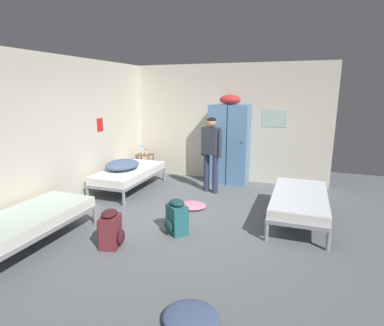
{
  "coord_description": "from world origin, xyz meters",
  "views": [
    {
      "loc": [
        1.78,
        -4.64,
        2.18
      ],
      "look_at": [
        0.0,
        0.27,
        0.95
      ],
      "focal_mm": 29.19,
      "sensor_mm": 36.0,
      "label": 1
    }
  ],
  "objects_px": {
    "bed_right": "(299,200)",
    "clothes_pile_denim": "(191,317)",
    "bed_left_front": "(29,220)",
    "water_bottle": "(142,150)",
    "backpack_maroon": "(111,229)",
    "bed_left_rear": "(129,173)",
    "bedding_heap": "(122,165)",
    "person_traveler": "(211,148)",
    "locker_bank": "(229,143)",
    "backpack_teal": "(176,217)",
    "clothes_pile_pink": "(192,205)",
    "shelf_unit": "(145,163)",
    "lotion_bottle": "(146,152)"
  },
  "relations": [
    {
      "from": "person_traveler",
      "to": "clothes_pile_denim",
      "type": "height_order",
      "value": "person_traveler"
    },
    {
      "from": "shelf_unit",
      "to": "lotion_bottle",
      "type": "bearing_deg",
      "value": -29.74
    },
    {
      "from": "bed_left_rear",
      "to": "backpack_maroon",
      "type": "xyz_separation_m",
      "value": [
        1.11,
        -2.35,
        -0.12
      ]
    },
    {
      "from": "bed_right",
      "to": "backpack_maroon",
      "type": "bearing_deg",
      "value": -143.32
    },
    {
      "from": "backpack_teal",
      "to": "clothes_pile_pink",
      "type": "xyz_separation_m",
      "value": [
        -0.15,
        1.11,
        -0.22
      ]
    },
    {
      "from": "bed_right",
      "to": "person_traveler",
      "type": "height_order",
      "value": "person_traveler"
    },
    {
      "from": "backpack_maroon",
      "to": "clothes_pile_denim",
      "type": "xyz_separation_m",
      "value": [
        1.57,
        -1.03,
        -0.2
      ]
    },
    {
      "from": "clothes_pile_denim",
      "to": "water_bottle",
      "type": "bearing_deg",
      "value": 123.38
    },
    {
      "from": "bed_left_front",
      "to": "bed_left_rear",
      "type": "xyz_separation_m",
      "value": [
        0.0,
        2.71,
        0.0
      ]
    },
    {
      "from": "locker_bank",
      "to": "bed_left_front",
      "type": "bearing_deg",
      "value": -115.7
    },
    {
      "from": "backpack_maroon",
      "to": "bed_left_front",
      "type": "bearing_deg",
      "value": -161.83
    },
    {
      "from": "locker_bank",
      "to": "water_bottle",
      "type": "bearing_deg",
      "value": -177.64
    },
    {
      "from": "bedding_heap",
      "to": "lotion_bottle",
      "type": "relative_size",
      "value": 5.65
    },
    {
      "from": "shelf_unit",
      "to": "lotion_bottle",
      "type": "height_order",
      "value": "lotion_bottle"
    },
    {
      "from": "bed_left_rear",
      "to": "clothes_pile_denim",
      "type": "xyz_separation_m",
      "value": [
        2.69,
        -3.37,
        -0.32
      ]
    },
    {
      "from": "bedding_heap",
      "to": "lotion_bottle",
      "type": "bearing_deg",
      "value": 93.57
    },
    {
      "from": "backpack_teal",
      "to": "clothes_pile_denim",
      "type": "relative_size",
      "value": 1.0
    },
    {
      "from": "person_traveler",
      "to": "clothes_pile_denim",
      "type": "relative_size",
      "value": 2.95
    },
    {
      "from": "locker_bank",
      "to": "bed_left_front",
      "type": "distance_m",
      "value": 4.49
    },
    {
      "from": "bed_left_front",
      "to": "clothes_pile_denim",
      "type": "bearing_deg",
      "value": -13.82
    },
    {
      "from": "locker_bank",
      "to": "person_traveler",
      "type": "bearing_deg",
      "value": -103.65
    },
    {
      "from": "water_bottle",
      "to": "clothes_pile_denim",
      "type": "bearing_deg",
      "value": -56.62
    },
    {
      "from": "water_bottle",
      "to": "clothes_pile_denim",
      "type": "distance_m",
      "value": 5.51
    },
    {
      "from": "locker_bank",
      "to": "shelf_unit",
      "type": "xyz_separation_m",
      "value": [
        -2.18,
        -0.11,
        -0.62
      ]
    },
    {
      "from": "backpack_maroon",
      "to": "bed_right",
      "type": "bearing_deg",
      "value": 36.68
    },
    {
      "from": "bed_right",
      "to": "water_bottle",
      "type": "xyz_separation_m",
      "value": [
        -3.91,
        1.71,
        0.29
      ]
    },
    {
      "from": "person_traveler",
      "to": "backpack_teal",
      "type": "bearing_deg",
      "value": -87.81
    },
    {
      "from": "bed_left_rear",
      "to": "water_bottle",
      "type": "bearing_deg",
      "value": 105.36
    },
    {
      "from": "bed_right",
      "to": "water_bottle",
      "type": "bearing_deg",
      "value": 156.34
    },
    {
      "from": "bed_left_rear",
      "to": "water_bottle",
      "type": "xyz_separation_m",
      "value": [
        -0.33,
        1.2,
        0.29
      ]
    },
    {
      "from": "bed_left_front",
      "to": "backpack_maroon",
      "type": "xyz_separation_m",
      "value": [
        1.11,
        0.36,
        -0.12
      ]
    },
    {
      "from": "person_traveler",
      "to": "lotion_bottle",
      "type": "height_order",
      "value": "person_traveler"
    },
    {
      "from": "shelf_unit",
      "to": "bed_left_rear",
      "type": "distance_m",
      "value": 1.21
    },
    {
      "from": "bed_left_rear",
      "to": "person_traveler",
      "type": "distance_m",
      "value": 1.9
    },
    {
      "from": "bed_right",
      "to": "person_traveler",
      "type": "distance_m",
      "value": 2.18
    },
    {
      "from": "bed_left_rear",
      "to": "water_bottle",
      "type": "relative_size",
      "value": 8.87
    },
    {
      "from": "backpack_maroon",
      "to": "backpack_teal",
      "type": "bearing_deg",
      "value": 45.05
    },
    {
      "from": "shelf_unit",
      "to": "lotion_bottle",
      "type": "relative_size",
      "value": 3.91
    },
    {
      "from": "water_bottle",
      "to": "bed_right",
      "type": "bearing_deg",
      "value": -23.66
    },
    {
      "from": "bed_right",
      "to": "clothes_pile_denim",
      "type": "height_order",
      "value": "bed_right"
    },
    {
      "from": "bed_left_rear",
      "to": "bedding_heap",
      "type": "bearing_deg",
      "value": -135.88
    },
    {
      "from": "water_bottle",
      "to": "backpack_maroon",
      "type": "bearing_deg",
      "value": -67.9
    },
    {
      "from": "person_traveler",
      "to": "backpack_maroon",
      "type": "height_order",
      "value": "person_traveler"
    },
    {
      "from": "bedding_heap",
      "to": "person_traveler",
      "type": "bearing_deg",
      "value": 17.7
    },
    {
      "from": "bedding_heap",
      "to": "clothes_pile_pink",
      "type": "xyz_separation_m",
      "value": [
        1.77,
        -0.44,
        -0.55
      ]
    },
    {
      "from": "bed_right",
      "to": "bedding_heap",
      "type": "relative_size",
      "value": 2.31
    },
    {
      "from": "person_traveler",
      "to": "lotion_bottle",
      "type": "bearing_deg",
      "value": 161.1
    },
    {
      "from": "backpack_maroon",
      "to": "locker_bank",
      "type": "bearing_deg",
      "value": 77.36
    },
    {
      "from": "person_traveler",
      "to": "water_bottle",
      "type": "bearing_deg",
      "value": 160.89
    },
    {
      "from": "locker_bank",
      "to": "bed_right",
      "type": "distance_m",
      "value": 2.52
    }
  ]
}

